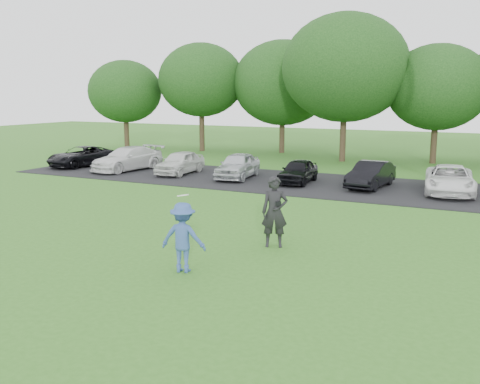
# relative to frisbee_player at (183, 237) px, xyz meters

# --- Properties ---
(ground) EXTENTS (100.00, 100.00, 0.00)m
(ground) POSITION_rel_frisbee_player_xyz_m (-0.15, -0.24, -0.81)
(ground) COLOR #336B1E
(ground) RESTS_ON ground
(parking_lot) EXTENTS (32.00, 6.50, 0.03)m
(parking_lot) POSITION_rel_frisbee_player_xyz_m (-0.15, 12.76, -0.79)
(parking_lot) COLOR black
(parking_lot) RESTS_ON ground
(frisbee_player) EXTENTS (1.14, 0.80, 1.82)m
(frisbee_player) POSITION_rel_frisbee_player_xyz_m (0.00, 0.00, 0.00)
(frisbee_player) COLOR #365498
(frisbee_player) RESTS_ON ground
(camera_bystander) EXTENTS (0.81, 0.68, 1.89)m
(camera_bystander) POSITION_rel_frisbee_player_xyz_m (1.10, 2.78, 0.14)
(camera_bystander) COLOR black
(camera_bystander) RESTS_ON ground
(parked_cars) EXTENTS (31.14, 4.97, 1.23)m
(parked_cars) POSITION_rel_frisbee_player_xyz_m (-0.38, 12.77, -0.20)
(parked_cars) COLOR black
(parked_cars) RESTS_ON parking_lot
(tree_row) EXTENTS (42.39, 9.85, 8.64)m
(tree_row) POSITION_rel_frisbee_player_xyz_m (1.36, 22.52, 4.10)
(tree_row) COLOR #38281C
(tree_row) RESTS_ON ground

